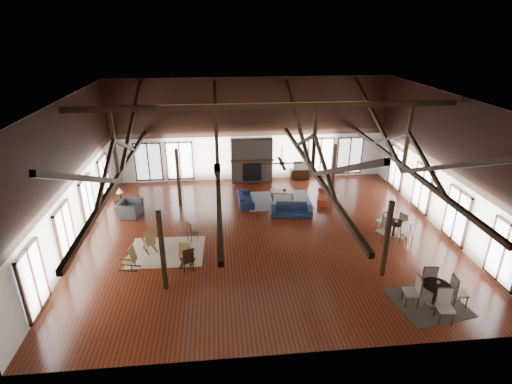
{
  "coord_description": "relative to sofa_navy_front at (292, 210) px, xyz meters",
  "views": [
    {
      "loc": [
        -1.97,
        -15.57,
        8.79
      ],
      "look_at": [
        -0.31,
        1.0,
        1.67
      ],
      "focal_mm": 28.0,
      "sensor_mm": 36.0,
      "label": 1
    }
  ],
  "objects": [
    {
      "name": "sofa_orange",
      "position": [
        2.07,
        1.64,
        -0.03
      ],
      "size": [
        1.91,
        1.17,
        0.52
      ],
      "primitive_type": "imported",
      "rotation": [
        0.0,
        0.0,
        -1.85
      ],
      "color": "#A13A1F",
      "rests_on": "floor"
    },
    {
      "name": "coffee_table",
      "position": [
        -0.16,
        1.94,
        0.14
      ],
      "size": [
        1.38,
        0.88,
        0.49
      ],
      "rotation": [
        0.0,
        0.0,
        -0.2
      ],
      "color": "brown",
      "rests_on": "floor"
    },
    {
      "name": "wall_left",
      "position": [
        -9.53,
        -1.79,
        2.71
      ],
      "size": [
        0.02,
        14.0,
        6.0
      ],
      "primitive_type": "cube",
      "color": "silver",
      "rests_on": "floor"
    },
    {
      "name": "sofa_navy_front",
      "position": [
        0.0,
        0.0,
        0.0
      ],
      "size": [
        2.1,
        1.05,
        0.59
      ],
      "primitive_type": "imported",
      "rotation": [
        0.0,
        0.0,
        -0.13
      ],
      "color": "#15213B",
      "rests_on": "floor"
    },
    {
      "name": "tv_console",
      "position": [
        1.42,
        4.96,
        -0.01
      ],
      "size": [
        1.14,
        0.43,
        0.57
      ],
      "primitive_type": "cube",
      "color": "black",
      "rests_on": "floor"
    },
    {
      "name": "vase",
      "position": [
        -0.04,
        1.92,
        0.28
      ],
      "size": [
        0.21,
        0.21,
        0.18
      ],
      "primitive_type": "imported",
      "rotation": [
        0.0,
        0.0,
        0.32
      ],
      "color": "#B2B2B2",
      "rests_on": "coffee_table"
    },
    {
      "name": "post_grid",
      "position": [
        -1.53,
        -1.79,
        1.23
      ],
      "size": [
        8.16,
        7.16,
        3.05
      ],
      "color": "black",
      "rests_on": "floor"
    },
    {
      "name": "fireplace",
      "position": [
        -1.53,
        4.88,
        1.0
      ],
      "size": [
        2.5,
        0.69,
        2.6
      ],
      "color": "brown",
      "rests_on": "floor"
    },
    {
      "name": "television",
      "position": [
        1.47,
        4.96,
        0.55
      ],
      "size": [
        0.96,
        0.17,
        0.55
      ],
      "primitive_type": "imported",
      "rotation": [
        0.0,
        0.0,
        -0.05
      ],
      "color": "#B2B2B2",
      "rests_on": "tv_console"
    },
    {
      "name": "side_table_lamp",
      "position": [
        -8.43,
        1.48,
        0.16
      ],
      "size": [
        0.47,
        0.47,
        1.21
      ],
      "color": "black",
      "rests_on": "floor"
    },
    {
      "name": "rocking_chair_b",
      "position": [
        -4.88,
        -3.89,
        0.19
      ],
      "size": [
        0.63,
        0.89,
        1.04
      ],
      "rotation": [
        0.0,
        0.0,
        -0.28
      ],
      "color": "olive",
      "rests_on": "floor"
    },
    {
      "name": "cafe_table_far",
      "position": [
        4.13,
        -2.48,
        0.19
      ],
      "size": [
        1.86,
        1.86,
        0.97
      ],
      "rotation": [
        0.0,
        0.0,
        0.42
      ],
      "color": "black",
      "rests_on": "floor"
    },
    {
      "name": "wall_front",
      "position": [
        -1.53,
        -8.79,
        2.71
      ],
      "size": [
        16.0,
        0.02,
        6.0
      ],
      "primitive_type": "cube",
      "color": "silver",
      "rests_on": "floor"
    },
    {
      "name": "ceiling",
      "position": [
        -1.53,
        -1.79,
        5.71
      ],
      "size": [
        16.0,
        14.0,
        0.02
      ],
      "primitive_type": "cube",
      "color": "black",
      "rests_on": "wall_back"
    },
    {
      "name": "rug_navy",
      "position": [
        -0.33,
        1.86,
        -0.29
      ],
      "size": [
        3.34,
        2.51,
        0.01
      ],
      "primitive_type": "cube",
      "rotation": [
        0.0,
        0.0,
        0.0
      ],
      "color": "#1A2149",
      "rests_on": "floor"
    },
    {
      "name": "wall_right",
      "position": [
        6.47,
        -1.79,
        2.71
      ],
      "size": [
        0.02,
        14.0,
        6.0
      ],
      "primitive_type": "cube",
      "color": "silver",
      "rests_on": "floor"
    },
    {
      "name": "cup_near",
      "position": [
        3.62,
        -7.05,
        0.54
      ],
      "size": [
        0.14,
        0.14,
        0.09
      ],
      "primitive_type": "imported",
      "rotation": [
        0.0,
        0.0,
        0.21
      ],
      "color": "#B2B2B2",
      "rests_on": "cafe_table_near"
    },
    {
      "name": "ceiling_fan",
      "position": [
        -1.03,
        -2.79,
        3.44
      ],
      "size": [
        1.6,
        1.6,
        0.75
      ],
      "color": "black",
      "rests_on": "roof_truss"
    },
    {
      "name": "wall_back",
      "position": [
        -1.53,
        5.21,
        2.71
      ],
      "size": [
        16.0,
        0.02,
        6.0
      ],
      "primitive_type": "cube",
      "color": "silver",
      "rests_on": "floor"
    },
    {
      "name": "armchair",
      "position": [
        -7.88,
        0.76,
        0.08
      ],
      "size": [
        1.33,
        1.22,
        0.75
      ],
      "primitive_type": "imported",
      "rotation": [
        0.0,
        0.0,
        1.37
      ],
      "color": "#2C2B2E",
      "rests_on": "floor"
    },
    {
      "name": "roof_truss",
      "position": [
        -1.53,
        -1.79,
        3.74
      ],
      "size": [
        15.6,
        14.07,
        3.14
      ],
      "color": "black",
      "rests_on": "wall_back"
    },
    {
      "name": "side_chair_b",
      "position": [
        -4.79,
        -4.35,
        0.3
      ],
      "size": [
        0.57,
        0.57,
        1.02
      ],
      "rotation": [
        0.0,
        0.0,
        0.42
      ],
      "color": "black",
      "rests_on": "floor"
    },
    {
      "name": "side_chair_a",
      "position": [
        -4.8,
        -2.04,
        0.25
      ],
      "size": [
        0.55,
        0.55,
        0.94
      ],
      "rotation": [
        0.0,
        0.0,
        -0.98
      ],
      "color": "black",
      "rests_on": "floor"
    },
    {
      "name": "rocking_chair_c",
      "position": [
        -6.97,
        -3.94,
        0.16
      ],
      "size": [
        0.82,
        0.56,
        0.97
      ],
      "rotation": [
        0.0,
        0.0,
        1.34
      ],
      "color": "olive",
      "rests_on": "floor"
    },
    {
      "name": "floor",
      "position": [
        -1.53,
        -1.79,
        -0.29
      ],
      "size": [
        16.0,
        16.0,
        0.0
      ],
      "primitive_type": "plane",
      "color": "#5F2314",
      "rests_on": "ground"
    },
    {
      "name": "cafe_table_near",
      "position": [
        3.53,
        -7.11,
        0.25
      ],
      "size": [
        2.13,
        2.13,
        1.1
      ],
      "rotation": [
        0.0,
        0.0,
        -0.12
      ],
      "color": "black",
      "rests_on": "floor"
    },
    {
      "name": "rug_tan",
      "position": [
        -5.78,
        -2.82,
        -0.29
      ],
      "size": [
        3.14,
        2.51,
        0.01
      ],
      "primitive_type": "cube",
      "rotation": [
        0.0,
        0.0,
        -0.03
      ],
      "color": "tan",
      "rests_on": "floor"
    },
    {
      "name": "rug_dark",
      "position": [
        3.42,
        -7.03,
        -0.29
      ],
      "size": [
        2.57,
        2.4,
        0.01
      ],
      "primitive_type": "cube",
      "rotation": [
        0.0,
        0.0,
        0.16
      ],
      "color": "#2A231C",
      "rests_on": "floor"
    },
    {
      "name": "cup_far",
      "position": [
        4.16,
        -2.51,
        0.45
      ],
      "size": [
        0.13,
        0.13,
        0.09
      ],
      "primitive_type": "imported",
      "rotation": [
        0.0,
        0.0,
        -0.14
      ],
      "color": "#B2B2B2",
      "rests_on": "cafe_table_far"
    },
    {
      "name": "sofa_navy_left",
      "position": [
        -2.16,
        1.71,
        -0.02
      ],
      "size": [
        1.92,
        0.82,
        0.55
      ],
      "primitive_type": "imported",
      "rotation": [
        0.0,
        0.0,
        1.62
      ],
      "color": "#161F3D",
      "rests_on": "floor"
    },
    {
      "name": "rocking_chair_a",
      "position": [
        -6.43,
        -2.69,
        0.16
      ],
      "size": [
        0.7,
        0.85,
        0.97
      ],
      "rotation": [
        0.0,
        0.0,
        0.48
      ],
      "color": "olive",
      "rests_on": "floor"
    }
  ]
}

